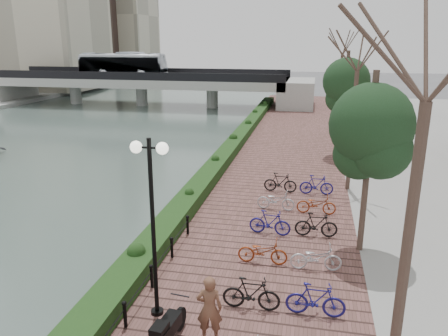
# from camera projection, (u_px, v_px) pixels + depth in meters

# --- Properties ---
(river_water) EXTENTS (30.00, 130.00, 0.02)m
(river_water) POSITION_uv_depth(u_px,v_px,m) (50.00, 140.00, 35.78)
(river_water) COLOR #4E6158
(river_water) RESTS_ON ground
(promenade) EXTENTS (8.00, 75.00, 0.50)m
(promenade) POSITION_uv_depth(u_px,v_px,m) (273.00, 180.00, 24.98)
(promenade) COLOR brown
(promenade) RESTS_ON ground
(hedge) EXTENTS (1.10, 56.00, 0.60)m
(hedge) POSITION_uv_depth(u_px,v_px,m) (224.00, 156.00, 27.83)
(hedge) COLOR #1B3B15
(hedge) RESTS_ON promenade
(lamppost) EXTENTS (1.02, 0.32, 5.08)m
(lamppost) POSITION_uv_depth(u_px,v_px,m) (151.00, 192.00, 11.35)
(lamppost) COLOR black
(lamppost) RESTS_ON promenade
(motorcycle) EXTENTS (0.73, 1.74, 1.06)m
(motorcycle) POSITION_uv_depth(u_px,v_px,m) (168.00, 328.00, 10.92)
(motorcycle) COLOR black
(motorcycle) RESTS_ON promenade
(pedestrian) EXTENTS (0.72, 0.53, 1.82)m
(pedestrian) POSITION_uv_depth(u_px,v_px,m) (209.00, 309.00, 11.05)
(pedestrian) COLOR brown
(pedestrian) RESTS_ON promenade
(bicycle_parking) EXTENTS (2.40, 14.69, 1.00)m
(bicycle_parking) POSITION_uv_depth(u_px,v_px,m) (291.00, 240.00, 15.82)
(bicycle_parking) COLOR silver
(bicycle_parking) RESTS_ON promenade
(street_trees) EXTENTS (3.20, 37.12, 6.80)m
(street_trees) POSITION_uv_depth(u_px,v_px,m) (358.00, 143.00, 18.71)
(street_trees) COLOR #3C2E23
(street_trees) RESTS_ON promenade
(bridge) EXTENTS (36.00, 10.77, 6.50)m
(bridge) POSITION_uv_depth(u_px,v_px,m) (137.00, 78.00, 53.70)
(bridge) COLOR #9D9D98
(bridge) RESTS_ON ground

